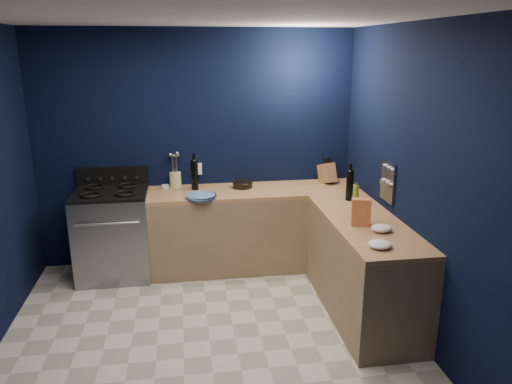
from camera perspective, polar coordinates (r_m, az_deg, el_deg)
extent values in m
cube|color=beige|center=(4.38, -5.40, -16.90)|extent=(3.50, 3.50, 0.02)
cube|color=silver|center=(3.67, -6.57, 19.78)|extent=(3.50, 3.50, 0.02)
cube|color=black|center=(5.53, -6.86, 4.96)|extent=(3.50, 0.02, 2.60)
cube|color=black|center=(4.27, 18.38, 0.79)|extent=(0.02, 3.50, 2.60)
cube|color=black|center=(2.19, -3.53, -13.43)|extent=(3.50, 0.02, 2.60)
cube|color=#8E6F4F|center=(5.51, -0.16, -4.40)|extent=(2.30, 0.63, 0.86)
cube|color=brown|center=(5.36, -0.17, 0.10)|extent=(2.30, 0.63, 0.04)
cube|color=#8E6F4F|center=(4.68, 12.25, -8.72)|extent=(0.63, 1.67, 0.86)
cube|color=brown|center=(4.51, 12.60, -3.53)|extent=(0.63, 1.67, 0.04)
cube|color=gray|center=(5.49, -16.21, -4.84)|extent=(0.76, 0.66, 0.92)
cube|color=black|center=(5.20, -16.62, -6.19)|extent=(0.59, 0.02, 0.42)
cube|color=black|center=(5.34, -16.61, -0.08)|extent=(0.76, 0.66, 0.03)
cube|color=black|center=(5.60, -16.31, 1.82)|extent=(0.76, 0.06, 0.20)
cube|color=gray|center=(4.77, 15.07, 1.16)|extent=(0.02, 0.28, 0.38)
cube|color=white|center=(5.55, -6.77, 2.69)|extent=(0.09, 0.02, 0.13)
cylinder|color=#4266A7|center=(5.08, -6.43, -0.50)|extent=(0.33, 0.33, 0.04)
cylinder|color=white|center=(5.52, -10.51, 0.66)|extent=(0.09, 0.09, 0.03)
cylinder|color=beige|center=(5.53, -9.34, 1.45)|extent=(0.13, 0.13, 0.16)
cylinder|color=black|center=(5.36, -7.15, 1.95)|extent=(0.09, 0.09, 0.32)
cylinder|color=black|center=(5.42, -1.56, 0.94)|extent=(0.28, 0.28, 0.08)
cube|color=brown|center=(5.66, 8.25, 2.17)|extent=(0.19, 0.28, 0.27)
cylinder|color=black|center=(5.04, 10.82, 0.70)|extent=(0.10, 0.10, 0.30)
cylinder|color=olive|center=(4.78, 11.50, -0.59)|extent=(0.06, 0.06, 0.23)
cylinder|color=olive|center=(4.73, 11.98, -1.60)|extent=(0.06, 0.06, 0.11)
cylinder|color=olive|center=(4.68, 11.67, -1.92)|extent=(0.05, 0.05, 0.09)
cube|color=#BC2C36|center=(4.35, 12.09, -2.30)|extent=(0.18, 0.12, 0.24)
ellipsoid|color=white|center=(4.27, 14.36, -4.09)|extent=(0.22, 0.21, 0.06)
ellipsoid|color=white|center=(3.93, 14.19, -5.92)|extent=(0.20, 0.18, 0.06)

